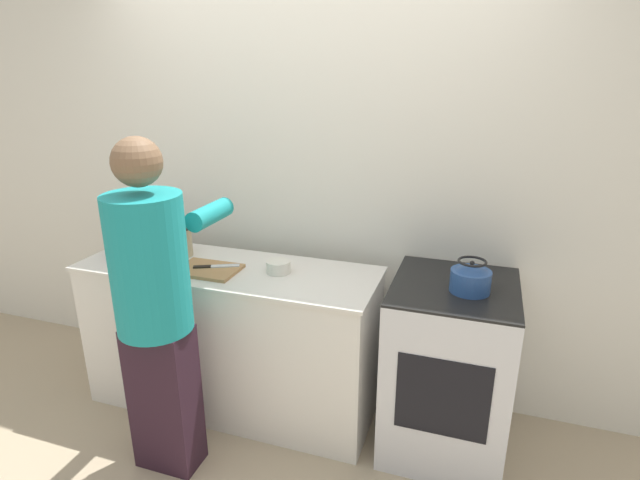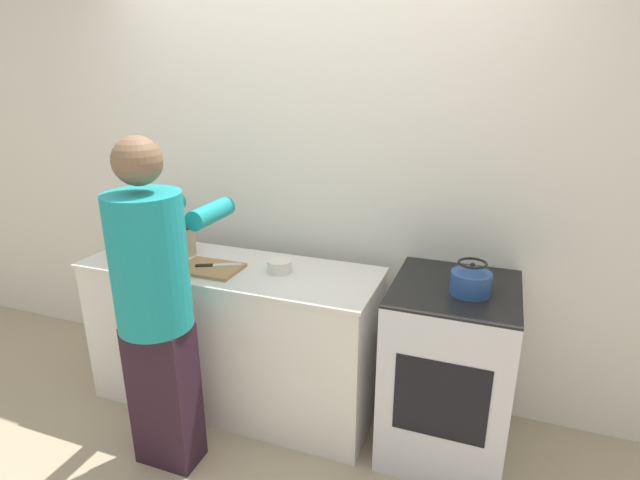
% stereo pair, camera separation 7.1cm
% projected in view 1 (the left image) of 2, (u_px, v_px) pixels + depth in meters
% --- Properties ---
extents(ground_plane, '(12.00, 12.00, 0.00)m').
position_uv_depth(ground_plane, '(269.00, 444.00, 2.70)').
color(ground_plane, tan).
extents(wall_back, '(8.00, 0.05, 2.60)m').
position_uv_depth(wall_back, '(312.00, 181.00, 2.93)').
color(wall_back, silver).
rests_on(wall_back, ground_plane).
extents(counter, '(1.69, 0.58, 0.88)m').
position_uv_depth(counter, '(231.00, 337.00, 2.91)').
color(counter, silver).
rests_on(counter, ground_plane).
extents(oven, '(0.60, 0.66, 0.92)m').
position_uv_depth(oven, '(448.00, 367.00, 2.58)').
color(oven, silver).
rests_on(oven, ground_plane).
extents(person, '(0.39, 0.63, 1.66)m').
position_uv_depth(person, '(155.00, 302.00, 2.31)').
color(person, '#2C1824').
rests_on(person, ground_plane).
extents(cutting_board, '(0.33, 0.24, 0.02)m').
position_uv_depth(cutting_board, '(208.00, 270.00, 2.71)').
color(cutting_board, '#A87A4C').
rests_on(cutting_board, counter).
extents(knife, '(0.24, 0.14, 0.01)m').
position_uv_depth(knife, '(215.00, 266.00, 2.73)').
color(knife, silver).
rests_on(knife, cutting_board).
extents(kettle, '(0.19, 0.19, 0.16)m').
position_uv_depth(kettle, '(471.00, 278.00, 2.34)').
color(kettle, '#284C8C').
rests_on(kettle, oven).
extents(bowl_prep, '(0.13, 0.13, 0.07)m').
position_uv_depth(bowl_prep, '(278.00, 267.00, 2.69)').
color(bowl_prep, silver).
rests_on(bowl_prep, counter).
extents(canister_jar, '(0.14, 0.14, 0.18)m').
position_uv_depth(canister_jar, '(180.00, 241.00, 2.92)').
color(canister_jar, tan).
rests_on(canister_jar, counter).
extents(book_stack, '(0.23, 0.29, 0.14)m').
position_uv_depth(book_stack, '(140.00, 243.00, 2.96)').
color(book_stack, olive).
rests_on(book_stack, counter).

